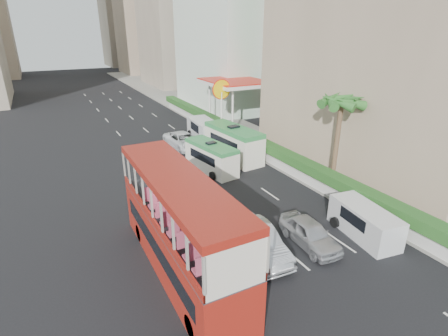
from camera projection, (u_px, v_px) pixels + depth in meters
ground_plane at (279, 238)px, 20.11m from camera, size 200.00×200.00×0.00m
double_decker_bus at (179, 225)px, 16.57m from camera, size 2.50×11.00×5.06m
car_silver_lane_a at (258, 253)px, 18.72m from camera, size 2.04×4.95×1.59m
car_silver_lane_b at (308, 244)px, 19.54m from camera, size 1.93×4.31×1.44m
car_black at (254, 255)px, 18.58m from camera, size 1.95×4.45×1.27m
van_asset at (184, 148)px, 35.19m from camera, size 2.93×5.62×1.51m
minibus_near at (211, 157)px, 29.14m from camera, size 2.62×5.60×2.39m
minibus_far at (233, 143)px, 31.88m from camera, size 2.81×6.77×2.92m
panel_van_near at (364, 222)px, 20.06m from camera, size 2.38×4.63×1.77m
panel_van_far at (204, 130)px, 37.39m from camera, size 2.48×5.41×2.11m
sidewalk at (220, 122)px, 44.49m from camera, size 6.00×120.00×0.18m
kerb_wall at (246, 144)px, 34.02m from camera, size 0.30×44.00×1.00m
hedge at (246, 136)px, 33.71m from camera, size 1.10×44.00×0.70m
palm_tree at (336, 144)px, 25.50m from camera, size 0.36×0.36×6.40m
shell_station at (235, 103)px, 42.28m from camera, size 6.50×8.00×5.50m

